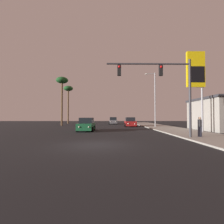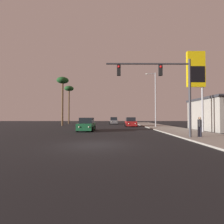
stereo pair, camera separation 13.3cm
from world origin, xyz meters
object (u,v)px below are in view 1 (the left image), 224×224
at_px(car_green, 86,125).
at_px(car_grey, 113,121).
at_px(palm_tree_mid, 62,83).
at_px(street_lamp, 154,97).
at_px(palm_tree_far, 68,91).
at_px(pedestrian_on_sidewalk, 200,126).
at_px(gas_station_sign, 196,74).
at_px(traffic_light_mast, 166,82).
at_px(car_red, 130,122).

bearing_deg(car_green, car_grey, -98.91).
bearing_deg(palm_tree_mid, street_lamp, -20.77).
xyz_separation_m(palm_tree_far, palm_tree_mid, (1.11, -10.00, 0.05)).
bearing_deg(pedestrian_on_sidewalk, gas_station_sign, 66.42).
xyz_separation_m(traffic_light_mast, gas_station_sign, (4.96, 4.94, 1.90)).
bearing_deg(palm_tree_mid, car_grey, 34.72).
bearing_deg(pedestrian_on_sidewalk, car_red, 102.91).
distance_m(street_lamp, gas_station_sign, 9.83).
height_order(traffic_light_mast, palm_tree_mid, palm_tree_mid).
bearing_deg(pedestrian_on_sidewalk, car_green, 144.87).
relative_size(car_grey, gas_station_sign, 0.48).
distance_m(car_red, palm_tree_far, 21.35).
bearing_deg(gas_station_sign, pedestrian_on_sidewalk, -113.58).
distance_m(car_red, street_lamp, 6.38).
distance_m(car_green, traffic_light_mast, 11.53).
relative_size(traffic_light_mast, gas_station_sign, 0.78).
xyz_separation_m(car_green, street_lamp, (10.36, 6.71, 4.36)).
bearing_deg(traffic_light_mast, palm_tree_mid, 124.51).
relative_size(car_green, palm_tree_mid, 0.44).
bearing_deg(car_green, pedestrian_on_sidewalk, 146.41).
bearing_deg(gas_station_sign, palm_tree_mid, 140.47).
xyz_separation_m(traffic_light_mast, palm_tree_far, (-15.46, 30.87, 3.80)).
height_order(car_green, palm_tree_mid, palm_tree_mid).
relative_size(car_red, palm_tree_mid, 0.44).
height_order(traffic_light_mast, street_lamp, street_lamp).
bearing_deg(car_red, palm_tree_mid, -14.77).
xyz_separation_m(car_red, traffic_light_mast, (0.97, -17.23, 3.95)).
distance_m(car_grey, traffic_light_mast, 28.67).
relative_size(car_green, palm_tree_far, 0.44).
bearing_deg(car_grey, pedestrian_on_sidewalk, 102.15).
xyz_separation_m(gas_station_sign, palm_tree_mid, (-19.31, 15.93, 1.94)).
bearing_deg(palm_tree_far, car_grey, -13.27).
xyz_separation_m(car_green, car_red, (6.66, 9.55, 0.00)).
xyz_separation_m(car_grey, palm_tree_far, (-11.59, 2.73, 7.75)).
bearing_deg(car_grey, car_red, 103.33).
relative_size(car_red, traffic_light_mast, 0.61).
distance_m(car_green, car_red, 11.64).
bearing_deg(gas_station_sign, palm_tree_far, 128.21).
relative_size(car_grey, palm_tree_far, 0.44).
height_order(car_red, traffic_light_mast, traffic_light_mast).
distance_m(traffic_light_mast, gas_station_sign, 7.26).
xyz_separation_m(street_lamp, palm_tree_mid, (-17.07, 6.47, 3.44)).
relative_size(car_red, pedestrian_on_sidewalk, 2.59).
xyz_separation_m(street_lamp, palm_tree_far, (-18.18, 16.47, 3.39)).
relative_size(car_red, street_lamp, 0.48).
relative_size(car_green, traffic_light_mast, 0.61).
bearing_deg(palm_tree_mid, traffic_light_mast, -55.49).
height_order(gas_station_sign, palm_tree_far, palm_tree_far).
bearing_deg(car_green, palm_tree_mid, -61.48).
height_order(car_green, street_lamp, street_lamp).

